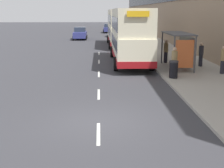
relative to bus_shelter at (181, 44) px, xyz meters
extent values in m
plane|color=#38383D|center=(-5.77, -10.35, -1.88)|extent=(220.00, 220.00, 0.00)
cube|color=#A39E93|center=(0.73, 28.15, -1.81)|extent=(5.00, 93.00, 0.14)
cube|color=silver|center=(-5.77, -11.55, -1.87)|extent=(0.12, 2.00, 0.01)
cube|color=silver|center=(-5.77, -6.33, -1.87)|extent=(0.12, 2.00, 0.01)
cube|color=silver|center=(-5.77, -1.11, -1.87)|extent=(0.12, 2.00, 0.01)
cube|color=silver|center=(-5.77, 4.10, -1.87)|extent=(0.12, 2.00, 0.01)
cube|color=silver|center=(-5.77, 9.32, -1.87)|extent=(0.12, 2.00, 0.01)
cube|color=#4C4C51|center=(-0.17, 0.35, 0.70)|extent=(1.60, 4.20, 0.08)
cylinder|color=#4C4C51|center=(-0.87, -1.65, -0.54)|extent=(0.10, 0.10, 2.40)
cylinder|color=#4C4C51|center=(-0.87, 2.35, -0.54)|extent=(0.10, 0.10, 2.40)
cylinder|color=#4C4C51|center=(0.53, -1.65, -0.54)|extent=(0.10, 0.10, 2.40)
cylinder|color=#4C4C51|center=(0.53, 2.35, -0.54)|extent=(0.10, 0.10, 2.40)
cube|color=#99A8B2|center=(0.50, 0.35, -0.42)|extent=(0.04, 3.68, 1.92)
cube|color=#D86633|center=(-0.17, -1.59, -0.49)|extent=(1.19, 0.10, 1.82)
cube|color=maroon|center=(0.07, 0.35, -1.29)|extent=(0.36, 2.80, 0.08)
cube|color=beige|center=(-3.30, 3.14, -0.45)|extent=(2.55, 10.16, 1.85)
cube|color=beige|center=(-3.30, 3.14, 1.45)|extent=(2.50, 9.85, 1.95)
cube|color=maroon|center=(-3.30, 3.14, -1.15)|extent=(2.58, 10.21, 0.45)
cube|color=#2D3847|center=(-3.30, 3.14, -0.08)|extent=(2.58, 9.55, 0.81)
cube|color=#2D3847|center=(-3.30, 3.14, 1.35)|extent=(2.55, 9.55, 0.94)
cube|color=yellow|center=(-3.30, -1.92, 2.07)|extent=(1.40, 0.08, 0.36)
cylinder|color=black|center=(-4.57, 6.59, -1.38)|extent=(0.30, 1.00, 1.00)
cylinder|color=black|center=(-2.02, 6.59, -1.38)|extent=(0.30, 1.00, 1.00)
cylinder|color=black|center=(-4.57, -0.01, -1.38)|extent=(0.30, 1.00, 1.00)
cylinder|color=black|center=(-2.02, -0.01, -1.38)|extent=(0.30, 1.00, 1.00)
cube|color=beige|center=(-3.28, 16.21, -0.45)|extent=(2.55, 11.07, 1.85)
cube|color=beige|center=(-3.28, 16.21, 1.45)|extent=(2.50, 10.74, 1.95)
cube|color=maroon|center=(-3.28, 16.21, -1.15)|extent=(2.58, 11.13, 0.45)
cube|color=#2D3847|center=(-3.28, 16.21, -0.08)|extent=(2.58, 10.41, 0.81)
cube|color=#2D3847|center=(-3.28, 16.21, 1.35)|extent=(2.55, 10.41, 0.94)
cube|color=yellow|center=(-3.28, 10.69, 2.07)|extent=(1.40, 0.08, 0.36)
cylinder|color=black|center=(-4.56, 19.97, -1.38)|extent=(0.30, 1.00, 1.00)
cylinder|color=black|center=(-2.01, 19.97, -1.38)|extent=(0.30, 1.00, 1.00)
cylinder|color=black|center=(-4.56, 12.77, -1.38)|extent=(0.30, 1.00, 1.00)
cylinder|color=black|center=(-2.01, 12.77, -1.38)|extent=(0.30, 1.00, 1.00)
cube|color=navy|center=(-3.96, 39.92, -1.19)|extent=(1.89, 4.36, 0.77)
cube|color=#2D3847|center=(-3.96, 39.71, -0.49)|extent=(1.66, 2.09, 0.63)
cylinder|color=black|center=(-4.90, 41.27, -1.58)|extent=(0.20, 0.60, 0.60)
cylinder|color=black|center=(-3.01, 41.27, -1.58)|extent=(0.20, 0.60, 0.60)
cylinder|color=black|center=(-4.90, 38.57, -1.58)|extent=(0.20, 0.60, 0.60)
cylinder|color=black|center=(-3.01, 38.57, -1.58)|extent=(0.20, 0.60, 0.60)
cube|color=navy|center=(-8.60, 25.26, -1.16)|extent=(1.84, 4.49, 0.83)
cube|color=#2D3847|center=(-8.60, 25.49, -0.41)|extent=(1.62, 2.16, 0.68)
cylinder|color=black|center=(-7.68, 23.87, -1.58)|extent=(0.20, 0.60, 0.60)
cylinder|color=black|center=(-9.52, 23.87, -1.58)|extent=(0.20, 0.60, 0.60)
cylinder|color=black|center=(-7.68, 26.65, -1.58)|extent=(0.20, 0.60, 0.60)
cylinder|color=black|center=(-9.52, 26.65, -1.58)|extent=(0.20, 0.60, 0.60)
cube|color=silver|center=(-3.29, 29.94, -1.15)|extent=(1.83, 3.94, 0.85)
cube|color=#2D3847|center=(-3.29, 29.74, -0.37)|extent=(1.61, 1.89, 0.70)
cylinder|color=black|center=(-4.21, 31.16, -1.58)|extent=(0.20, 0.60, 0.60)
cylinder|color=black|center=(-2.38, 31.16, -1.58)|extent=(0.20, 0.60, 0.60)
cylinder|color=black|center=(-4.21, 28.72, -1.58)|extent=(0.20, 0.60, 0.60)
cylinder|color=black|center=(-2.38, 28.72, -1.58)|extent=(0.20, 0.60, 0.60)
cylinder|color=#23232D|center=(1.73, 0.85, -1.33)|extent=(0.28, 0.28, 0.82)
cylinder|color=#26262D|center=(1.73, 0.85, -0.58)|extent=(0.34, 0.34, 0.68)
sphere|color=tan|center=(1.73, 0.85, -0.12)|extent=(0.22, 0.22, 0.22)
cylinder|color=#23232D|center=(-1.08, -2.65, -1.30)|extent=(0.30, 0.30, 0.87)
cylinder|color=#997F51|center=(-1.08, -2.65, -0.51)|extent=(0.36, 0.36, 0.72)
sphere|color=tan|center=(-1.08, -2.65, -0.03)|extent=(0.23, 0.23, 0.23)
cylinder|color=#23232D|center=(2.27, -1.98, -1.31)|extent=(0.29, 0.29, 0.86)
cylinder|color=#997F51|center=(2.27, -1.98, -0.52)|extent=(0.36, 0.36, 0.72)
sphere|color=tan|center=(2.27, -1.98, -0.04)|extent=(0.23, 0.23, 0.23)
cylinder|color=#23232D|center=(-0.51, 2.55, -1.31)|extent=(0.29, 0.29, 0.85)
cylinder|color=#997F51|center=(-0.51, 2.55, -0.54)|extent=(0.35, 0.35, 0.71)
sphere|color=tan|center=(-0.51, 2.55, -0.07)|extent=(0.23, 0.23, 0.23)
cylinder|color=black|center=(-1.22, -3.17, -1.26)|extent=(0.52, 0.52, 0.95)
cylinder|color=#2D2D33|center=(-1.22, -3.17, -0.74)|extent=(0.55, 0.55, 0.10)
camera|label=1|loc=(-5.70, -21.62, 2.24)|focal=50.00mm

